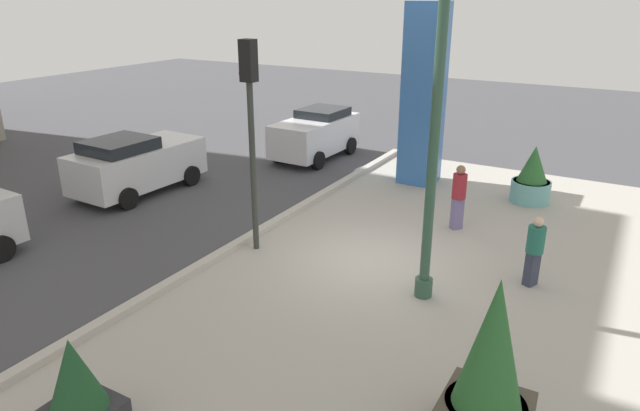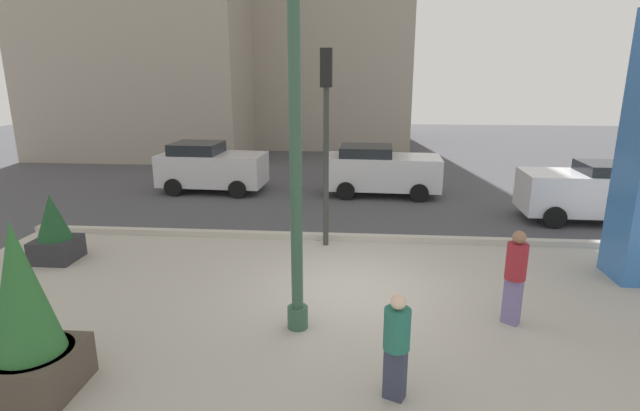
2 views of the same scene
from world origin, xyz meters
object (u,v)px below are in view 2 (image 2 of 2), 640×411
object	(u,v)px
lamp_post	(296,158)
pedestrian_crossing	(515,273)
traffic_light_corner	(326,118)
car_far_lane	(381,170)
car_curb_east	(590,191)
potted_plant_near_left	(26,319)
pedestrian_by_curb	(396,342)
potted_plant_by_pillar	(54,231)
car_curb_west	(211,167)

from	to	relation	value
lamp_post	pedestrian_crossing	xyz separation A→B (m)	(3.77, 0.49, -2.04)
lamp_post	traffic_light_corner	distance (m)	4.33
lamp_post	car_far_lane	distance (m)	10.34
traffic_light_corner	car_curb_east	xyz separation A→B (m)	(7.71, 2.84, -2.36)
potted_plant_near_left	pedestrian_by_curb	xyz separation A→B (m)	(4.99, 0.31, -0.28)
potted_plant_near_left	car_curb_east	size ratio (longest dim) A/B	0.65
car_curb_east	pedestrian_by_curb	bearing A→B (deg)	-125.10
car_curb_east	pedestrian_by_curb	size ratio (longest dim) A/B	2.49
potted_plant_near_left	car_curb_east	world-z (taller)	potted_plant_near_left
car_far_lane	potted_plant_by_pillar	bearing A→B (deg)	-137.24
traffic_light_corner	car_curb_east	bearing A→B (deg)	20.22
car_curb_east	car_far_lane	bearing A→B (deg)	155.40
potted_plant_by_pillar	car_curb_east	size ratio (longest dim) A/B	0.42
lamp_post	pedestrian_by_curb	bearing A→B (deg)	-48.81
potted_plant_by_pillar	car_curb_east	xyz separation A→B (m)	(14.01, 4.48, 0.17)
traffic_light_corner	lamp_post	bearing A→B (deg)	-92.24
car_curb_west	traffic_light_corner	bearing A→B (deg)	-50.03
car_far_lane	traffic_light_corner	bearing A→B (deg)	-105.69
potted_plant_near_left	traffic_light_corner	distance (m)	7.67
pedestrian_by_curb	potted_plant_by_pillar	bearing A→B (deg)	149.82
pedestrian_crossing	pedestrian_by_curb	world-z (taller)	pedestrian_crossing
traffic_light_corner	car_curb_west	distance (m)	7.74
potted_plant_by_pillar	car_far_lane	world-z (taller)	car_far_lane
car_curb_west	pedestrian_crossing	xyz separation A→B (m)	(8.34, -9.49, 0.05)
lamp_post	traffic_light_corner	world-z (taller)	lamp_post
pedestrian_crossing	pedestrian_by_curb	xyz separation A→B (m)	(-2.20, -2.29, -0.12)
car_curb_west	pedestrian_crossing	world-z (taller)	car_curb_west
potted_plant_near_left	car_curb_west	world-z (taller)	potted_plant_near_left
pedestrian_by_curb	pedestrian_crossing	bearing A→B (deg)	46.18
car_curb_west	lamp_post	bearing A→B (deg)	-65.39
potted_plant_by_pillar	potted_plant_near_left	bearing A→B (deg)	-60.46
car_curb_east	pedestrian_crossing	world-z (taller)	car_curb_east
traffic_light_corner	car_far_lane	world-z (taller)	traffic_light_corner
car_far_lane	car_curb_west	bearing A→B (deg)	179.93
potted_plant_near_left	pedestrian_crossing	size ratio (longest dim) A/B	1.45
pedestrian_crossing	potted_plant_near_left	bearing A→B (deg)	-160.13
car_far_lane	car_curb_west	xyz separation A→B (m)	(-6.32, 0.01, 0.01)
potted_plant_near_left	car_curb_east	distance (m)	14.61
potted_plant_by_pillar	car_curb_west	size ratio (longest dim) A/B	0.41
traffic_light_corner	car_curb_east	size ratio (longest dim) A/B	1.27
traffic_light_corner	pedestrian_by_curb	distance (m)	6.73
potted_plant_by_pillar	pedestrian_by_curb	size ratio (longest dim) A/B	1.05
car_curb_east	pedestrian_by_curb	distance (m)	10.96
car_curb_east	pedestrian_by_curb	world-z (taller)	car_curb_east
traffic_light_corner	pedestrian_by_curb	size ratio (longest dim) A/B	3.16
car_curb_west	potted_plant_by_pillar	bearing A→B (deg)	-102.05
potted_plant_near_left	car_curb_west	bearing A→B (deg)	95.46
lamp_post	potted_plant_by_pillar	distance (m)	7.06
car_curb_west	car_curb_east	world-z (taller)	car_curb_west
car_curb_west	pedestrian_by_curb	xyz separation A→B (m)	(6.15, -11.78, -0.06)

